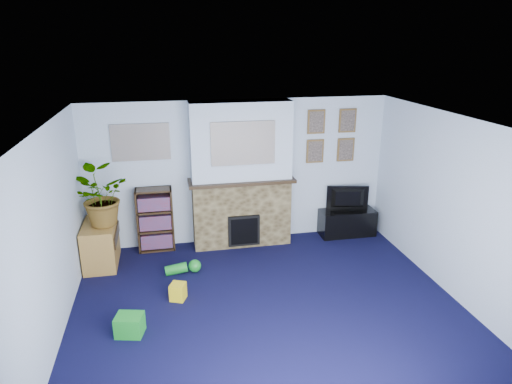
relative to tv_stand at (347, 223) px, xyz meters
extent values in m
cube|color=black|center=(-1.88, -2.03, -0.22)|extent=(5.00, 4.50, 0.01)
cube|color=white|center=(-1.88, -2.03, 2.17)|extent=(5.00, 4.50, 0.01)
cube|color=silver|center=(-1.88, 0.22, 0.97)|extent=(5.00, 0.04, 2.40)
cube|color=silver|center=(-1.88, -4.28, 0.97)|extent=(5.00, 0.04, 2.40)
cube|color=silver|center=(-4.38, -2.03, 0.97)|extent=(0.04, 4.50, 2.40)
cube|color=silver|center=(0.62, -2.03, 0.97)|extent=(0.04, 4.50, 2.40)
cube|color=brown|center=(-1.88, 0.02, 0.33)|extent=(1.60, 0.40, 1.10)
cube|color=brown|center=(-1.88, 0.02, 1.52)|extent=(1.60, 0.40, 1.30)
cube|color=brown|center=(-1.88, -0.01, 0.90)|extent=(1.72, 0.50, 0.05)
cube|color=brown|center=(-1.88, -0.19, 0.10)|extent=(0.52, 0.08, 0.52)
cube|color=brown|center=(-1.88, -0.23, 0.10)|extent=(0.44, 0.02, 0.44)
cube|color=gray|center=(-1.88, -0.19, 1.56)|extent=(1.00, 0.03, 0.68)
cube|color=gray|center=(-3.43, 0.21, 1.55)|extent=(0.90, 0.03, 0.58)
cube|color=brown|center=(-0.58, 0.20, 1.77)|extent=(0.30, 0.03, 0.40)
cube|color=brown|center=(-0.03, 0.20, 1.77)|extent=(0.30, 0.03, 0.40)
cube|color=brown|center=(-0.58, 0.20, 1.27)|extent=(0.30, 0.03, 0.40)
cube|color=brown|center=(-0.03, 0.20, 1.27)|extent=(0.30, 0.03, 0.40)
cube|color=black|center=(0.00, 0.00, 0.00)|extent=(0.96, 0.41, 0.46)
imported|color=black|center=(0.00, 0.02, 0.44)|extent=(0.73, 0.24, 0.42)
cube|color=black|center=(-3.29, 0.20, 0.30)|extent=(0.58, 0.02, 1.05)
cube|color=black|center=(-3.57, 0.07, 0.30)|extent=(0.03, 0.28, 1.05)
cube|color=black|center=(-3.02, 0.07, 0.30)|extent=(0.03, 0.28, 1.05)
cube|color=black|center=(-3.29, 0.07, -0.21)|extent=(0.56, 0.28, 0.03)
cube|color=black|center=(-3.29, 0.07, 0.12)|extent=(0.56, 0.28, 0.03)
cube|color=black|center=(-3.29, 0.07, 0.46)|extent=(0.56, 0.28, 0.03)
cube|color=black|center=(-3.29, 0.07, 0.81)|extent=(0.56, 0.28, 0.03)
cube|color=black|center=(-3.29, 0.06, -0.05)|extent=(0.50, 0.22, 0.24)
cube|color=black|center=(-3.29, 0.06, 0.28)|extent=(0.50, 0.22, 0.24)
cube|color=black|center=(-3.29, 0.06, 0.59)|extent=(0.50, 0.22, 0.22)
cube|color=olive|center=(-4.12, -0.28, 0.12)|extent=(0.47, 0.85, 0.66)
imported|color=#26661E|center=(-4.07, -0.33, 0.88)|extent=(0.98, 0.92, 0.88)
cube|color=gold|center=(-1.88, -0.03, 1.00)|extent=(0.11, 0.06, 0.15)
cylinder|color=#B2BFC6|center=(-1.61, -0.03, 1.01)|extent=(0.05, 0.05, 0.17)
sphere|color=gray|center=(-2.43, -0.03, 0.99)|extent=(0.14, 0.14, 0.14)
cylinder|color=yellow|center=(-1.22, -0.03, 0.99)|extent=(0.06, 0.06, 0.13)
cube|color=#198C26|center=(-3.60, -2.20, -0.08)|extent=(0.36, 0.32, 0.25)
sphere|color=#198C26|center=(-2.74, -0.83, -0.13)|extent=(0.19, 0.19, 0.19)
cube|color=yellow|center=(-3.01, -1.55, -0.11)|extent=(0.24, 0.24, 0.23)
cylinder|color=#198C26|center=(-3.01, -0.83, -0.15)|extent=(0.34, 0.15, 0.19)
camera|label=1|loc=(-3.05, -6.97, 3.10)|focal=32.00mm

